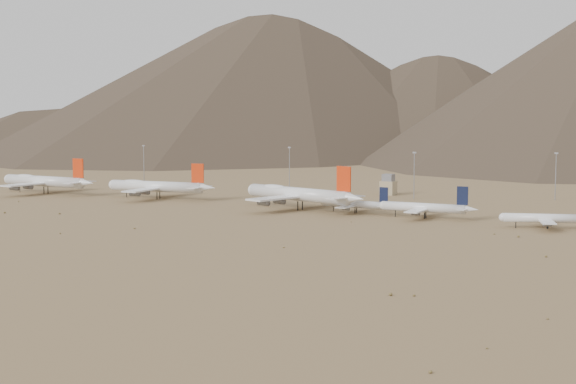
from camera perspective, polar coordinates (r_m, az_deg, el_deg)
The scene contains 14 objects.
ground at distance 370.38m, azimuth -4.03°, elevation -1.59°, with size 3000.00×3000.00×0.00m, color #A28554.
mountain_ridge at distance 1230.33m, azimuth 19.46°, elevation 10.01°, with size 4400.00×1000.00×300.00m.
widebody_west at distance 487.65m, azimuth -16.92°, elevation 0.74°, with size 71.67×55.00×21.27m.
widebody_centre at distance 443.20m, azimuth -9.30°, elevation 0.40°, with size 66.95×51.80×19.91m.
widebody_east at distance 385.59m, azimuth 0.77°, elevation -0.14°, with size 73.21×57.99×22.37m.
narrowbody_a at distance 374.92m, azimuth 4.89°, elevation -0.87°, with size 38.66×27.73×12.75m.
narrowbody_b at distance 358.70m, azimuth 9.80°, elevation -1.11°, with size 45.16×32.27×14.89m.
narrowbody_c at distance 337.85m, azimuth 18.04°, elevation -1.79°, with size 38.56×28.76×13.25m.
control_tower at distance 463.13m, azimuth 7.15°, elevation 0.45°, with size 8.00×8.00×12.00m.
mast_far_west at distance 547.05m, azimuth -10.21°, elevation 2.10°, with size 2.00×0.60×25.70m.
mast_west at distance 507.64m, azimuth 0.10°, elevation 1.93°, with size 2.00×0.60×25.70m.
mast_centre at distance 442.73m, azimuth 8.96°, elevation 1.35°, with size 2.00×0.60×25.70m.
mast_east at distance 453.09m, azimuth 18.50°, elevation 1.23°, with size 2.00×0.60×25.70m.
desert_scrub at distance 313.18m, azimuth -11.00°, elevation -2.90°, with size 426.00×178.54×0.86m.
Camera 1 is at (197.98, -309.76, 45.11)m, focal length 50.00 mm.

